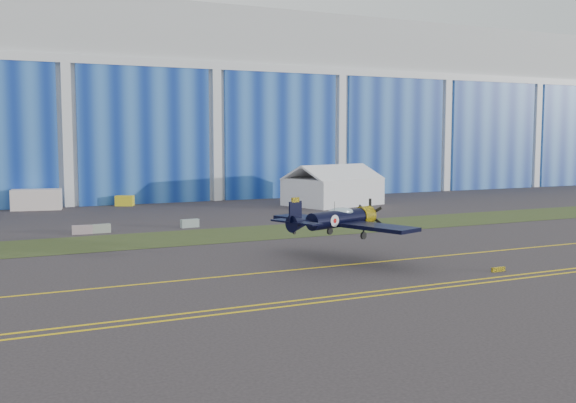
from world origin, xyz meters
name	(u,v)px	position (x,y,z in m)	size (l,w,h in m)	color
ground	(159,268)	(0.00, 0.00, 0.00)	(260.00, 260.00, 0.00)	#363032
grass_median	(121,242)	(0.00, 14.00, 0.02)	(260.00, 10.00, 0.02)	#475128
hangar	(48,106)	(0.00, 71.79, 14.96)	(220.00, 45.70, 30.00)	silver
taxiway_centreline	(178,281)	(0.00, -5.00, 0.01)	(200.00, 0.20, 0.02)	yellow
edge_line_near	(226,313)	(0.00, -14.50, 0.01)	(80.00, 0.20, 0.02)	yellow
edge_line_far	(220,309)	(0.00, -13.50, 0.01)	(80.00, 0.20, 0.02)	yellow
guard_board_right	(498,269)	(22.00, -12.00, 0.17)	(1.20, 0.15, 0.35)	yellow
warbird	(337,219)	(13.45, -3.23, 3.36)	(14.76, 16.16, 3.94)	black
tent	(333,185)	(34.89, 35.74, 2.93)	(14.67, 12.36, 5.86)	white
shipping_container	(37,200)	(-4.50, 47.00, 1.39)	(6.42, 2.57, 2.78)	silver
tug	(125,201)	(7.35, 47.31, 0.73)	(2.50, 1.56, 1.46)	yellow
gse_box	(374,191)	(47.39, 44.23, 0.89)	(2.98, 1.59, 1.79)	gray
barrier_a	(82,230)	(-2.48, 20.78, 0.45)	(2.00, 0.60, 0.90)	gray
barrier_b	(100,229)	(-0.66, 20.85, 0.45)	(2.00, 0.60, 0.90)	gray
barrier_c	(190,223)	(8.85, 20.94, 0.45)	(2.00, 0.60, 0.90)	#889B96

